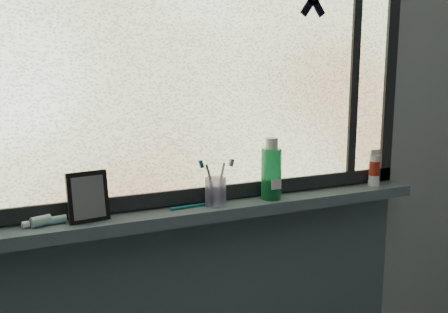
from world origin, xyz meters
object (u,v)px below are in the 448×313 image
vanity_mirror (88,197)px  cream_tube (374,167)px  mouthwash_bottle (271,169)px  toothbrush_cup (216,192)px

vanity_mirror → cream_tube: vanity_mirror is taller
cream_tube → mouthwash_bottle: bearing=-179.4°
mouthwash_bottle → cream_tube: bearing=0.6°
toothbrush_cup → cream_tube: bearing=-0.1°
vanity_mirror → cream_tube: size_ratio=1.50×
cream_tube → vanity_mirror: bearing=-180.0°
cream_tube → toothbrush_cup: bearing=179.9°
vanity_mirror → toothbrush_cup: size_ratio=1.63×
vanity_mirror → mouthwash_bottle: bearing=-7.8°
toothbrush_cup → mouthwash_bottle: mouthwash_bottle is taller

